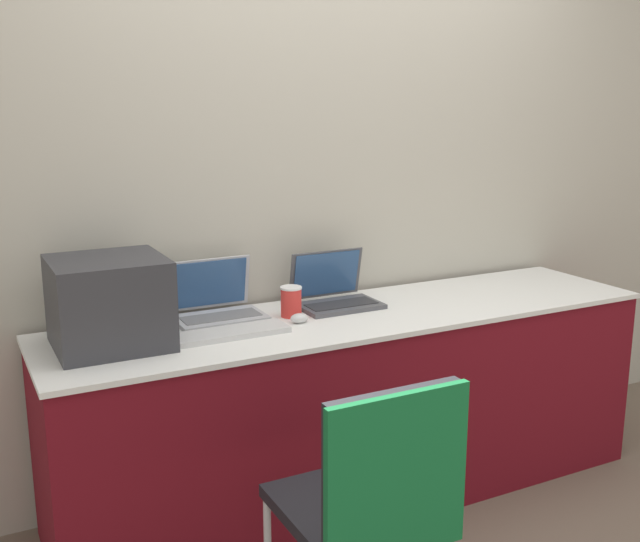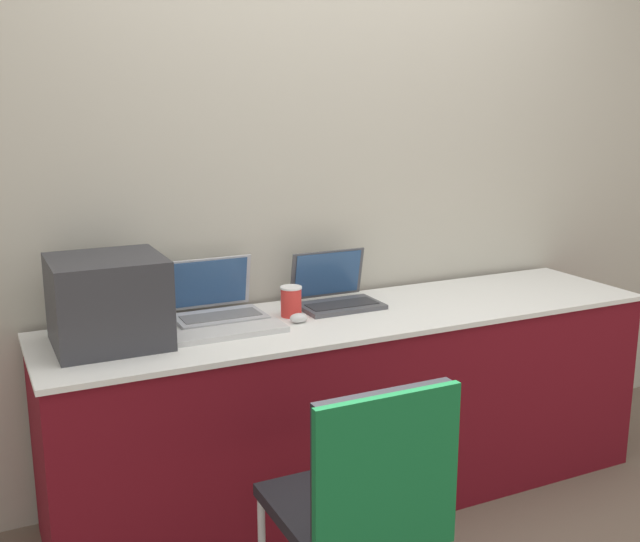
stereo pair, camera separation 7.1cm
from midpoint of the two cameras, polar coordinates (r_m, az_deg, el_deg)
ground_plane at (r=3.07m, az=5.04°, el=-18.89°), size 14.00×14.00×0.00m
wall_back at (r=3.20m, az=-0.85°, el=7.28°), size 8.00×0.05×2.60m
table at (r=3.11m, az=2.23°, el=-10.17°), size 2.49×0.61×0.79m
printer at (r=2.64m, az=-16.51°, el=-2.07°), size 0.38×0.36×0.31m
laptop_left at (r=2.93m, az=-8.64°, el=-2.59°), size 0.34×0.25×0.22m
laptop_right at (r=3.07m, az=0.47°, el=-1.74°), size 0.33×0.25×0.22m
external_keyboard at (r=2.71m, az=-7.72°, el=-4.72°), size 0.44×0.13×0.02m
coffee_cup at (r=2.91m, az=-2.92°, el=-2.34°), size 0.08×0.08×0.12m
mouse at (r=2.84m, az=-2.31°, el=-3.61°), size 0.07×0.05×0.04m
chair at (r=2.16m, az=3.16°, el=-16.58°), size 0.42×0.47×0.89m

